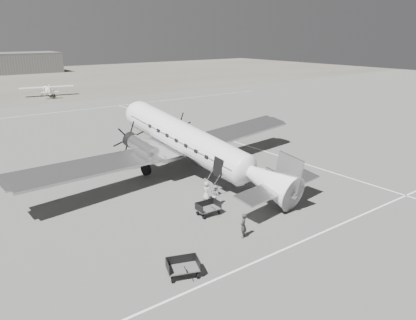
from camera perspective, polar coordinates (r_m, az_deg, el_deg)
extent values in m
plane|color=slate|center=(36.77, -3.00, -2.65)|extent=(260.00, 260.00, 0.00)
cube|color=white|center=(27.25, 14.01, -10.64)|extent=(60.00, 0.15, 0.01)
cube|color=white|center=(44.22, 10.00, 0.58)|extent=(0.15, 80.00, 0.01)
cube|color=white|center=(72.47, -21.09, 6.21)|extent=(90.00, 0.15, 0.01)
imported|color=#303030|center=(26.36, 5.00, -9.16)|extent=(0.71, 0.69, 1.65)
imported|color=#B3B3B1|center=(30.94, 1.12, -4.98)|extent=(0.80, 0.92, 1.61)
imported|color=#BBBBB9|center=(31.91, -0.21, -4.36)|extent=(0.61, 0.82, 1.52)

